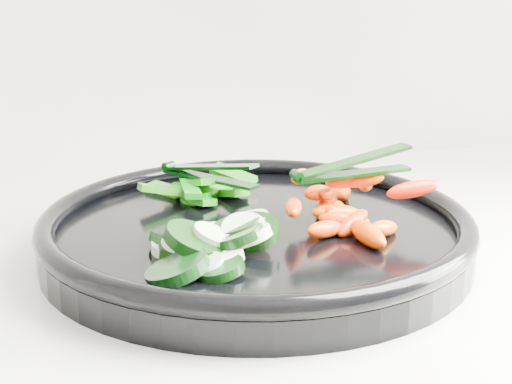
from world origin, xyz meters
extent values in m
cylinder|color=black|center=(-0.32, 1.68, 0.94)|extent=(0.43, 0.43, 0.02)
torus|color=black|center=(-0.32, 1.68, 0.96)|extent=(0.44, 0.44, 0.02)
cylinder|color=black|center=(-0.40, 1.59, 0.96)|extent=(0.06, 0.06, 0.03)
cylinder|color=#B7CFA5|center=(-0.38, 1.59, 0.96)|extent=(0.04, 0.04, 0.02)
cylinder|color=black|center=(-0.40, 1.64, 0.96)|extent=(0.06, 0.06, 0.03)
cylinder|color=#D6EFBF|center=(-0.39, 1.63, 0.96)|extent=(0.04, 0.04, 0.02)
cylinder|color=black|center=(-0.39, 1.63, 0.96)|extent=(0.05, 0.05, 0.03)
cylinder|color=beige|center=(-0.38, 1.64, 0.96)|extent=(0.04, 0.03, 0.02)
cylinder|color=black|center=(-0.37, 1.58, 0.96)|extent=(0.05, 0.05, 0.02)
cylinder|color=#D8EDBD|center=(-0.37, 1.60, 0.96)|extent=(0.05, 0.05, 0.02)
cylinder|color=black|center=(-0.36, 1.65, 0.96)|extent=(0.05, 0.05, 0.02)
cylinder|color=beige|center=(-0.37, 1.66, 0.96)|extent=(0.03, 0.03, 0.02)
cylinder|color=black|center=(-0.38, 1.65, 0.96)|extent=(0.05, 0.05, 0.01)
cylinder|color=#DDF6C5|center=(-0.40, 1.64, 0.96)|extent=(0.04, 0.04, 0.01)
cylinder|color=black|center=(-0.39, 1.63, 0.96)|extent=(0.04, 0.04, 0.02)
cylinder|color=#CEF1C1|center=(-0.40, 1.63, 0.96)|extent=(0.03, 0.03, 0.01)
cylinder|color=black|center=(-0.38, 1.64, 0.96)|extent=(0.05, 0.05, 0.02)
cylinder|color=#B4D0A6|center=(-0.39, 1.63, 0.96)|extent=(0.04, 0.04, 0.02)
cylinder|color=black|center=(-0.35, 1.62, 0.97)|extent=(0.05, 0.06, 0.03)
cylinder|color=#DDFAC8|center=(-0.34, 1.62, 0.97)|extent=(0.05, 0.05, 0.02)
cylinder|color=black|center=(-0.38, 1.62, 0.97)|extent=(0.07, 0.07, 0.03)
cylinder|color=#D8F6C5|center=(-0.37, 1.62, 0.97)|extent=(0.04, 0.05, 0.02)
cylinder|color=black|center=(-0.33, 1.63, 0.97)|extent=(0.05, 0.04, 0.03)
cylinder|color=beige|center=(-0.34, 1.63, 0.97)|extent=(0.05, 0.04, 0.03)
cylinder|color=black|center=(-0.35, 1.64, 0.97)|extent=(0.04, 0.04, 0.02)
cylinder|color=#D8EFBF|center=(-0.33, 1.65, 0.97)|extent=(0.04, 0.04, 0.02)
ellipsoid|color=red|center=(-0.24, 1.64, 0.96)|extent=(0.05, 0.04, 0.03)
ellipsoid|color=#FF2E00|center=(-0.25, 1.65, 0.96)|extent=(0.05, 0.03, 0.02)
ellipsoid|color=#E75500|center=(-0.24, 1.61, 0.96)|extent=(0.02, 0.05, 0.02)
ellipsoid|color=#FF3700|center=(-0.25, 1.68, 0.96)|extent=(0.03, 0.05, 0.03)
ellipsoid|color=#E05100|center=(-0.22, 1.62, 0.96)|extent=(0.04, 0.04, 0.02)
ellipsoid|color=#E13F00|center=(-0.25, 1.68, 0.96)|extent=(0.03, 0.04, 0.02)
ellipsoid|color=#F82B00|center=(-0.27, 1.63, 0.96)|extent=(0.05, 0.03, 0.02)
ellipsoid|color=#FF6300|center=(-0.25, 1.67, 0.96)|extent=(0.05, 0.02, 0.03)
ellipsoid|color=#EF4100|center=(-0.22, 1.73, 0.96)|extent=(0.03, 0.05, 0.02)
ellipsoid|color=#FF3A00|center=(-0.25, 1.70, 0.96)|extent=(0.04, 0.04, 0.02)
ellipsoid|color=#E23000|center=(-0.29, 1.66, 0.98)|extent=(0.03, 0.05, 0.02)
ellipsoid|color=#FF5E00|center=(-0.21, 1.70, 0.98)|extent=(0.03, 0.05, 0.02)
ellipsoid|color=#E75A00|center=(-0.25, 1.69, 0.98)|extent=(0.04, 0.04, 0.02)
ellipsoid|color=#FD4500|center=(-0.26, 1.69, 0.98)|extent=(0.04, 0.04, 0.02)
ellipsoid|color=#F65400|center=(-0.22, 1.67, 0.99)|extent=(0.04, 0.02, 0.02)
ellipsoid|color=#E15400|center=(-0.27, 1.70, 0.99)|extent=(0.03, 0.04, 0.02)
ellipsoid|color=#F75900|center=(-0.24, 1.68, 0.99)|extent=(0.04, 0.02, 0.02)
ellipsoid|color=red|center=(-0.19, 1.64, 0.99)|extent=(0.05, 0.02, 0.02)
cube|color=#0F6009|center=(-0.35, 1.77, 0.96)|extent=(0.04, 0.05, 0.02)
cube|color=#09670B|center=(-0.33, 1.78, 0.96)|extent=(0.05, 0.05, 0.02)
cube|color=#266D0A|center=(-0.33, 1.77, 0.96)|extent=(0.04, 0.06, 0.02)
cube|color=#1B710A|center=(-0.36, 1.75, 0.96)|extent=(0.03, 0.04, 0.01)
cube|color=#20730A|center=(-0.34, 1.77, 0.96)|extent=(0.05, 0.05, 0.02)
cube|color=#126E0A|center=(-0.38, 1.80, 0.96)|extent=(0.04, 0.04, 0.01)
cube|color=#166D0A|center=(-0.36, 1.79, 0.96)|extent=(0.04, 0.05, 0.02)
cube|color=#1B6809|center=(-0.36, 1.78, 0.97)|extent=(0.04, 0.05, 0.02)
cube|color=#236609|center=(-0.39, 1.76, 0.97)|extent=(0.05, 0.02, 0.02)
cube|color=#0A6F0A|center=(-0.36, 1.76, 0.97)|extent=(0.02, 0.05, 0.01)
cube|color=#23710A|center=(-0.31, 1.80, 0.97)|extent=(0.04, 0.05, 0.02)
cylinder|color=black|center=(-0.29, 1.66, 1.00)|extent=(0.01, 0.01, 0.01)
cube|color=black|center=(-0.23, 1.67, 1.00)|extent=(0.11, 0.03, 0.00)
cube|color=black|center=(-0.23, 1.67, 1.01)|extent=(0.11, 0.03, 0.02)
cylinder|color=black|center=(-0.38, 1.81, 0.98)|extent=(0.01, 0.01, 0.01)
cube|color=black|center=(-0.34, 1.77, 0.97)|extent=(0.08, 0.10, 0.00)
cube|color=black|center=(-0.34, 1.77, 0.99)|extent=(0.08, 0.09, 0.02)
camera|label=1|loc=(-0.47, 1.11, 1.16)|focal=50.00mm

